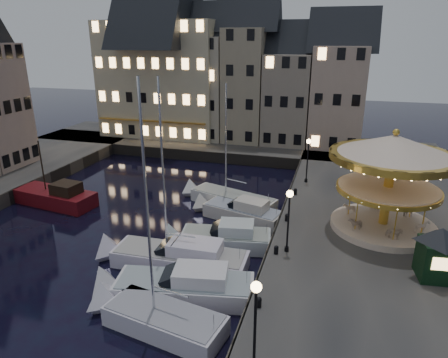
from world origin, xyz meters
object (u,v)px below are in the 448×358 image
(motorboat_c, at_px, (174,257))
(ticket_kiosk, at_px, (440,245))
(motorboat_b, at_px, (178,287))
(streetlamp_b, at_px, (289,212))
(bollard_c, at_px, (287,217))
(bollard_d, at_px, (295,191))
(streetlamp_a, at_px, (255,314))
(bollard_a, at_px, (259,302))
(motorboat_e, at_px, (239,212))
(bollard_b, at_px, (276,249))
(motorboat_a, at_px, (156,318))
(motorboat_f, at_px, (228,199))
(red_fishing_boat, at_px, (57,197))
(streetlamp_c, at_px, (308,154))
(motorboat_d, at_px, (220,238))
(carousel, at_px, (392,165))

(motorboat_c, relative_size, ticket_kiosk, 3.74)
(motorboat_b, bearing_deg, streetlamp_b, 40.08)
(bollard_c, distance_m, bollard_d, 5.50)
(streetlamp_a, distance_m, bollard_a, 4.71)
(streetlamp_a, xyz_separation_m, motorboat_b, (-5.59, 5.30, -3.37))
(streetlamp_b, bearing_deg, bollard_d, 93.43)
(motorboat_e, bearing_deg, bollard_b, -58.93)
(streetlamp_b, distance_m, bollard_b, 2.54)
(streetlamp_a, distance_m, motorboat_c, 11.41)
(bollard_b, relative_size, motorboat_a, 0.05)
(streetlamp_b, relative_size, motorboat_b, 0.46)
(motorboat_f, bearing_deg, streetlamp_b, -54.76)
(streetlamp_b, height_order, motorboat_a, motorboat_a)
(motorboat_b, relative_size, motorboat_f, 0.77)
(streetlamp_b, height_order, red_fishing_boat, red_fishing_boat)
(streetlamp_c, height_order, motorboat_c, motorboat_c)
(ticket_kiosk, bearing_deg, motorboat_a, -154.41)
(motorboat_b, bearing_deg, motorboat_c, 116.01)
(bollard_c, bearing_deg, motorboat_c, -136.30)
(streetlamp_c, xyz_separation_m, motorboat_d, (-4.93, -11.87, -3.38))
(bollard_b, xyz_separation_m, ticket_kiosk, (9.06, -0.11, 1.79))
(ticket_kiosk, bearing_deg, motorboat_b, -163.76)
(streetlamp_b, relative_size, bollard_b, 7.32)
(ticket_kiosk, bearing_deg, bollard_b, 179.30)
(motorboat_e, height_order, red_fishing_boat, red_fishing_boat)
(streetlamp_a, height_order, bollard_a, streetlamp_a)
(streetlamp_a, relative_size, motorboat_c, 0.32)
(bollard_b, relative_size, motorboat_c, 0.04)
(bollard_c, bearing_deg, carousel, 5.17)
(motorboat_b, xyz_separation_m, carousel, (11.75, 9.81, 5.44))
(streetlamp_c, height_order, carousel, carousel)
(motorboat_c, relative_size, motorboat_f, 1.11)
(motorboat_d, xyz_separation_m, motorboat_f, (-1.56, 7.56, -0.11))
(bollard_a, relative_size, motorboat_b, 0.06)
(motorboat_f, bearing_deg, bollard_d, 7.83)
(carousel, relative_size, ticket_kiosk, 2.36)
(streetlamp_c, distance_m, carousel, 10.61)
(motorboat_a, xyz_separation_m, red_fishing_boat, (-15.50, 12.26, 0.16))
(streetlamp_a, height_order, motorboat_c, motorboat_c)
(bollard_a, bearing_deg, bollard_d, 90.00)
(bollard_b, height_order, motorboat_f, motorboat_f)
(streetlamp_c, xyz_separation_m, ticket_kiosk, (8.46, -14.11, -0.63))
(red_fishing_boat, bearing_deg, bollard_b, -14.58)
(bollard_a, xyz_separation_m, motorboat_d, (-4.33, 7.63, -0.96))
(motorboat_f, relative_size, carousel, 1.42)
(bollard_b, height_order, motorboat_b, motorboat_b)
(motorboat_b, relative_size, motorboat_e, 1.19)
(streetlamp_a, bearing_deg, motorboat_b, 136.53)
(motorboat_c, distance_m, motorboat_e, 8.44)
(motorboat_d, xyz_separation_m, ticket_kiosk, (13.39, -2.24, 2.75))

